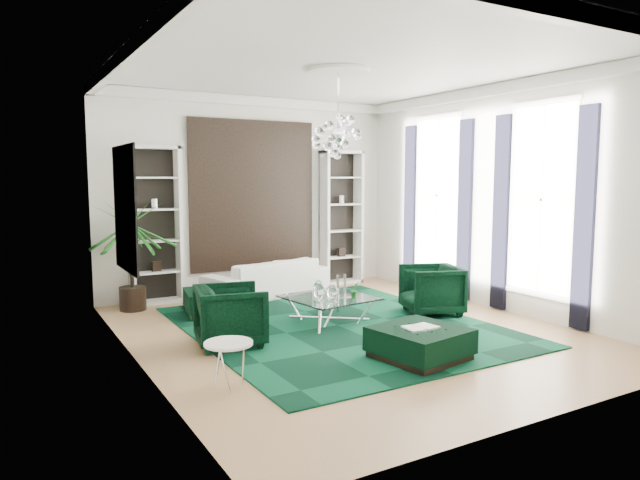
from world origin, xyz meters
TOP-DOWN VIEW (x-y plane):
  - floor at (0.00, 0.00)m, footprint 6.00×7.00m
  - ceiling at (0.00, 0.00)m, footprint 6.00×7.00m
  - wall_back at (0.00, 3.51)m, footprint 6.00×0.02m
  - wall_front at (0.00, -3.51)m, footprint 6.00×0.02m
  - wall_left at (-3.01, 0.00)m, footprint 0.02×7.00m
  - wall_right at (3.01, 0.00)m, footprint 0.02×7.00m
  - crown_molding at (0.00, 0.00)m, footprint 6.00×7.00m
  - ceiling_medallion at (0.00, 0.30)m, footprint 0.90×0.90m
  - tapestry at (0.00, 3.46)m, footprint 2.50×0.06m
  - shelving_left at (-1.95, 3.31)m, footprint 0.90×0.38m
  - shelving_right at (1.95, 3.31)m, footprint 0.90×0.38m
  - painting at (-2.97, 0.60)m, footprint 0.04×1.30m
  - window_near at (2.99, -0.90)m, footprint 0.03×1.10m
  - curtain_near_a at (2.96, -1.68)m, footprint 0.07×0.30m
  - curtain_near_b at (2.96, -0.12)m, footprint 0.07×0.30m
  - window_far at (2.99, 1.50)m, footprint 0.03×1.10m
  - curtain_far_a at (2.96, 0.72)m, footprint 0.07×0.30m
  - curtain_far_b at (2.96, 2.28)m, footprint 0.07×0.30m
  - rug at (0.00, 0.30)m, footprint 4.20×5.00m
  - sofa at (0.00, 2.85)m, footprint 2.54×1.43m
  - armchair_left at (-1.75, 0.20)m, footprint 1.04×1.02m
  - armchair_right at (1.75, 0.20)m, footprint 1.14×1.12m
  - coffee_table at (0.00, 0.55)m, footprint 1.34×1.34m
  - ottoman_side at (-1.35, 2.00)m, footprint 1.04×1.04m
  - ottoman_front at (0.05, -1.55)m, footprint 1.15×1.15m
  - book at (0.05, -1.55)m, footprint 0.42×0.28m
  - side_table at (-2.35, -1.30)m, footprint 0.57×0.57m
  - palm at (-2.45, 2.95)m, footprint 1.67×1.67m
  - chandelier at (0.00, 0.30)m, footprint 1.00×1.00m
  - table_plant at (0.30, 0.30)m, footprint 0.13×0.11m

SIDE VIEW (x-z plane):
  - floor at x=0.00m, z-range -0.02..0.00m
  - rug at x=0.00m, z-range 0.00..0.02m
  - ottoman_side at x=-1.35m, z-range 0.00..0.40m
  - ottoman_front at x=0.05m, z-range 0.00..0.40m
  - coffee_table at x=0.00m, z-range 0.00..0.41m
  - side_table at x=-2.35m, z-range 0.00..0.50m
  - sofa at x=0.00m, z-range 0.00..0.70m
  - armchair_left at x=-1.75m, z-range 0.00..0.81m
  - armchair_right at x=1.75m, z-range 0.00..0.81m
  - book at x=0.05m, z-range 0.40..0.43m
  - table_plant at x=0.30m, z-range 0.41..0.65m
  - palm at x=-2.45m, z-range 0.00..2.40m
  - shelving_left at x=-1.95m, z-range 0.00..2.80m
  - shelving_right at x=1.95m, z-range 0.00..2.80m
  - curtain_near_a at x=2.96m, z-range 0.02..3.27m
  - curtain_near_b at x=2.96m, z-range 0.02..3.27m
  - curtain_far_a at x=2.96m, z-range 0.02..3.27m
  - curtain_far_b at x=2.96m, z-range 0.02..3.27m
  - painting at x=-2.97m, z-range 1.05..2.65m
  - wall_back at x=0.00m, z-range 0.00..3.80m
  - wall_front at x=0.00m, z-range 0.00..3.80m
  - wall_left at x=-3.01m, z-range 0.00..3.80m
  - wall_right at x=3.01m, z-range 0.00..3.80m
  - tapestry at x=0.00m, z-range 0.50..3.30m
  - window_near at x=2.99m, z-range 0.45..3.35m
  - window_far at x=2.99m, z-range 0.45..3.35m
  - chandelier at x=0.00m, z-range 2.49..3.21m
  - crown_molding at x=0.00m, z-range 3.61..3.79m
  - ceiling_medallion at x=0.00m, z-range 3.75..3.79m
  - ceiling at x=0.00m, z-range 3.80..3.82m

